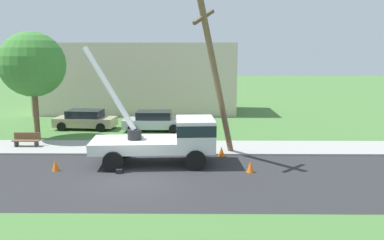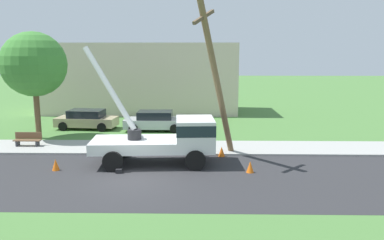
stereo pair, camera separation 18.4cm
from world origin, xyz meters
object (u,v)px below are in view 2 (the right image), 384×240
traffic_cone_curbside (222,151)px  parked_sedan_tan (87,119)px  traffic_cone_behind (56,165)px  park_bench (28,140)px  utility_truck (170,137)px  roadside_tree_near (34,65)px  leaning_utility_pole (216,79)px  parked_sedan_silver (155,121)px  traffic_cone_ahead (250,167)px

traffic_cone_curbside → parked_sedan_tan: bearing=142.4°
traffic_cone_behind → park_bench: 5.56m
utility_truck → roadside_tree_near: (-9.14, 5.60, 3.45)m
leaning_utility_pole → park_bench: (-11.18, 2.34, -3.85)m
parked_sedan_silver → parked_sedan_tan: bearing=174.1°
leaning_utility_pole → traffic_cone_ahead: (1.56, -2.27, -4.03)m
roadside_tree_near → leaning_utility_pole: bearing=-22.4°
leaning_utility_pole → traffic_cone_behind: bearing=-164.9°
utility_truck → leaning_utility_pole: size_ratio=0.82×
traffic_cone_curbside → leaning_utility_pole: bearing=-124.5°
leaning_utility_pole → parked_sedan_silver: 9.17m
traffic_cone_behind → park_bench: size_ratio=0.35×
parked_sedan_silver → utility_truck: bearing=-78.4°
traffic_cone_behind → parked_sedan_tan: (-1.38, 10.03, 0.43)m
parked_sedan_tan → parked_sedan_silver: (5.15, -0.53, 0.00)m
utility_truck → park_bench: size_ratio=4.31×
parked_sedan_tan → roadside_tree_near: 5.69m
leaning_utility_pole → park_bench: size_ratio=5.28×
parked_sedan_silver → traffic_cone_behind: bearing=-111.6°
parked_sedan_tan → parked_sedan_silver: bearing=-5.9°
parked_sedan_silver → park_bench: 8.72m
traffic_cone_behind → traffic_cone_curbside: (8.21, 2.64, 0.00)m
traffic_cone_ahead → parked_sedan_tan: size_ratio=0.12×
leaning_utility_pole → roadside_tree_near: 12.47m
traffic_cone_ahead → parked_sedan_tan: 14.85m
traffic_cone_behind → traffic_cone_curbside: bearing=17.8°
leaning_utility_pole → traffic_cone_ahead: bearing=-55.5°
leaning_utility_pole → traffic_cone_ahead: size_ratio=15.08×
utility_truck → park_bench: bearing=160.1°
traffic_cone_ahead → traffic_cone_behind: same height
parked_sedan_silver → leaning_utility_pole: bearing=-61.1°
utility_truck → parked_sedan_tan: 11.14m
park_bench → parked_sedan_silver: bearing=35.4°
leaning_utility_pole → parked_sedan_silver: leaning_utility_pole is taller
leaning_utility_pole → traffic_cone_behind: (-7.85, -2.12, -4.03)m
traffic_cone_ahead → roadside_tree_near: (-13.08, 7.03, 4.57)m
traffic_cone_ahead → roadside_tree_near: size_ratio=0.08×
parked_sedan_tan → utility_truck: bearing=-52.0°
leaning_utility_pole → parked_sedan_tan: size_ratio=1.86×
leaning_utility_pole → parked_sedan_tan: leaning_utility_pole is taller
traffic_cone_curbside → utility_truck: bearing=-153.4°
roadside_tree_near → parked_sedan_tan: bearing=54.1°
leaning_utility_pole → roadside_tree_near: (-11.52, 4.75, 0.54)m
utility_truck → roadside_tree_near: size_ratio=0.99×
traffic_cone_behind → roadside_tree_near: 9.03m
parked_sedan_tan → roadside_tree_near: (-2.29, -3.16, 4.14)m
utility_truck → parked_sedan_tan: bearing=128.0°
park_bench → traffic_cone_ahead: bearing=-19.9°
traffic_cone_ahead → roadside_tree_near: roadside_tree_near is taller
roadside_tree_near → traffic_cone_ahead: bearing=-28.2°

